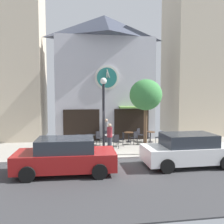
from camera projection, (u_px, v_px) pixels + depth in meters
The scene contains 22 objects.
ground_plane at pixel (117, 163), 12.20m from camera, with size 29.42×11.48×0.13m.
clock_building at pixel (104, 75), 18.86m from camera, with size 7.43×4.18×9.44m.
neighbor_building_right at pixel (198, 61), 20.67m from camera, with size 5.15×4.18×12.43m.
street_lamp at pixel (104, 116), 13.37m from camera, with size 0.36×0.36×4.32m.
street_tree at pixel (146, 96), 13.48m from camera, with size 1.83×1.65×4.26m.
cafe_table_leftmost at pixel (65, 144), 14.03m from camera, with size 0.70×0.70×0.77m.
cafe_table_center_right at pixel (90, 138), 15.82m from camera, with size 0.73×0.73×0.75m.
cafe_table_rightmost at pixel (109, 138), 15.76m from camera, with size 0.71×0.71×0.76m.
cafe_table_center_left at pixel (129, 135), 17.10m from camera, with size 0.66×0.66×0.72m.
cafe_table_near_door at pixel (150, 135), 17.08m from camera, with size 0.67×0.67×0.75m.
cafe_chair_facing_wall at pixel (146, 137), 16.32m from camera, with size 0.55×0.55×0.90m.
cafe_chair_right_end at pixel (116, 140), 15.08m from camera, with size 0.50×0.50×0.90m.
cafe_chair_outer at pixel (160, 137), 16.41m from camera, with size 0.52×0.52×0.90m.
cafe_chair_facing_street at pixel (135, 137), 16.31m from camera, with size 0.54×0.54×0.90m.
cafe_chair_under_awning at pixel (79, 140), 15.27m from camera, with size 0.56×0.56×0.90m.
cafe_chair_curbside at pixel (139, 134), 17.57m from camera, with size 0.57×0.57×0.90m.
cafe_chair_corner at pixel (99, 137), 16.26m from camera, with size 0.56×0.56×0.90m.
cafe_chair_left_end at pixel (122, 138), 15.81m from camera, with size 0.42×0.42×0.90m.
pedestrian_maroon at pixel (110, 137), 14.47m from camera, with size 0.36×0.36×1.67m.
pedestrian_grey at pixel (106, 130), 17.03m from camera, with size 0.44×0.44×1.67m.
parked_car_red at pixel (66, 156), 10.45m from camera, with size 4.36×2.13×1.55m.
parked_car_white at pixel (188, 150), 11.55m from camera, with size 4.33×2.08×1.55m.
Camera 1 is at (-2.04, -12.41, 3.50)m, focal length 38.71 mm.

